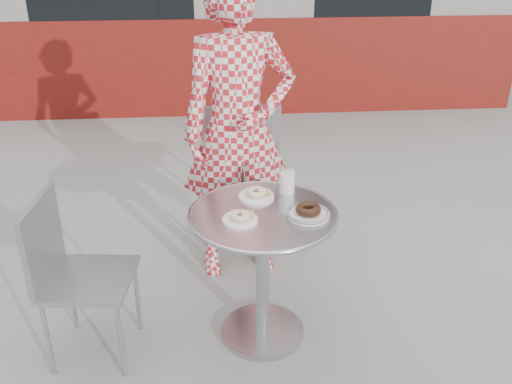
{
  "coord_description": "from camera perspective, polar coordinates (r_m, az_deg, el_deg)",
  "views": [
    {
      "loc": [
        -0.27,
        -2.26,
        1.95
      ],
      "look_at": [
        -0.08,
        0.11,
        0.78
      ],
      "focal_mm": 40.0,
      "sensor_mm": 36.0,
      "label": 1
    }
  ],
  "objects": [
    {
      "name": "milk_cup",
      "position": [
        2.79,
        3.13,
        1.02
      ],
      "size": [
        0.08,
        0.08,
        0.13
      ],
      "rotation": [
        0.0,
        0.0,
        -0.03
      ],
      "color": "white",
      "rests_on": "bistro_table"
    },
    {
      "name": "bistro_table",
      "position": [
        2.71,
        0.69,
        -5.27
      ],
      "size": [
        0.7,
        0.7,
        0.71
      ],
      "rotation": [
        0.0,
        0.0,
        -0.26
      ],
      "color": "silver",
      "rests_on": "ground"
    },
    {
      "name": "seated_person",
      "position": [
        3.15,
        -1.77,
        6.16
      ],
      "size": [
        0.69,
        0.51,
        1.74
      ],
      "primitive_type": "imported",
      "rotation": [
        0.0,
        0.0,
        0.16
      ],
      "color": "red",
      "rests_on": "ground"
    },
    {
      "name": "chair_left",
      "position": [
        2.88,
        -16.18,
        -11.11
      ],
      "size": [
        0.44,
        0.44,
        0.82
      ],
      "rotation": [
        0.0,
        0.0,
        1.45
      ],
      "color": "#9B9DA3",
      "rests_on": "ground"
    },
    {
      "name": "chair_far",
      "position": [
        3.69,
        -1.59,
        -0.41
      ],
      "size": [
        0.46,
        0.47,
        0.97
      ],
      "rotation": [
        0.0,
        0.0,
        3.14
      ],
      "color": "#9B9DA3",
      "rests_on": "ground"
    },
    {
      "name": "plate_far",
      "position": [
        2.76,
        0.09,
        -0.2
      ],
      "size": [
        0.17,
        0.17,
        0.05
      ],
      "rotation": [
        0.0,
        0.0,
        -0.34
      ],
      "color": "white",
      "rests_on": "bistro_table"
    },
    {
      "name": "ground",
      "position": [
        3.0,
        1.67,
        -14.38
      ],
      "size": [
        60.0,
        60.0,
        0.0
      ],
      "primitive_type": "plane",
      "color": "#A2A09A",
      "rests_on": "ground"
    },
    {
      "name": "plate_near",
      "position": [
        2.55,
        -1.54,
        -2.54
      ],
      "size": [
        0.16,
        0.16,
        0.04
      ],
      "rotation": [
        0.0,
        0.0,
        -0.18
      ],
      "color": "white",
      "rests_on": "bistro_table"
    },
    {
      "name": "plate_checker",
      "position": [
        2.6,
        5.24,
        -2.04
      ],
      "size": [
        0.2,
        0.2,
        0.05
      ],
      "rotation": [
        0.0,
        0.0,
        0.35
      ],
      "color": "white",
      "rests_on": "bistro_table"
    }
  ]
}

